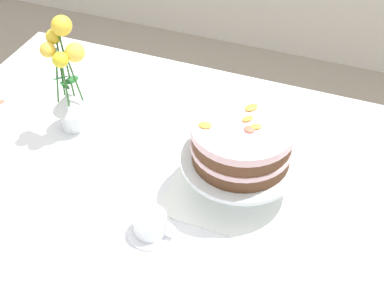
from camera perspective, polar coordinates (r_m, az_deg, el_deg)
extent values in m
cube|color=white|center=(1.41, -3.12, -3.50)|extent=(1.40, 1.00, 0.03)
cylinder|color=brown|center=(2.15, -13.30, 0.83)|extent=(0.06, 0.06, 0.71)
cylinder|color=brown|center=(1.89, 19.53, -7.77)|extent=(0.06, 0.06, 0.71)
cube|color=white|center=(1.36, 4.92, -4.48)|extent=(0.32, 0.32, 0.00)
cylinder|color=silver|center=(1.36, 4.94, -4.29)|extent=(0.11, 0.11, 0.01)
cylinder|color=silver|center=(1.33, 5.05, -3.02)|extent=(0.03, 0.03, 0.07)
cylinder|color=silver|center=(1.30, 5.16, -1.66)|extent=(0.29, 0.29, 0.01)
cylinder|color=brown|center=(1.28, 5.22, -0.88)|extent=(0.23, 0.23, 0.04)
cylinder|color=beige|center=(1.27, 5.29, -0.05)|extent=(0.24, 0.24, 0.01)
cylinder|color=brown|center=(1.25, 5.36, 0.80)|extent=(0.23, 0.23, 0.04)
cylinder|color=beige|center=(1.23, 5.44, 1.80)|extent=(0.24, 0.24, 0.02)
ellipsoid|color=yellow|center=(1.27, 6.32, 3.90)|extent=(0.04, 0.04, 0.01)
ellipsoid|color=yellow|center=(1.21, 1.41, 2.02)|extent=(0.03, 0.03, 0.01)
ellipsoid|color=yellow|center=(1.21, 6.80, 1.86)|extent=(0.03, 0.03, 0.01)
ellipsoid|color=orange|center=(1.23, 5.92, 2.67)|extent=(0.03, 0.03, 0.01)
ellipsoid|color=#E56B51|center=(1.21, 6.12, 1.59)|extent=(0.03, 0.03, 0.01)
cylinder|color=silver|center=(1.55, -12.57, 2.73)|extent=(0.07, 0.07, 0.07)
cone|color=silver|center=(1.51, -12.90, 4.47)|extent=(0.10, 0.10, 0.05)
cylinder|color=#2D6028|center=(1.46, -12.43, 6.98)|extent=(0.03, 0.01, 0.15)
sphere|color=yellow|center=(1.41, -12.33, 9.48)|extent=(0.05, 0.05, 0.05)
cylinder|color=#2D6028|center=(1.45, -13.20, 8.30)|extent=(0.01, 0.02, 0.22)
sphere|color=yellow|center=(1.40, -13.68, 12.12)|extent=(0.05, 0.05, 0.05)
ellipsoid|color=#236B2D|center=(1.48, -12.68, 6.65)|extent=(0.03, 0.05, 0.02)
cylinder|color=#2D6028|center=(1.47, -13.76, 7.80)|extent=(0.02, 0.01, 0.18)
sphere|color=yellow|center=(1.43, -14.51, 10.99)|extent=(0.04, 0.04, 0.04)
ellipsoid|color=#236B2D|center=(1.49, -13.36, 6.08)|extent=(0.05, 0.04, 0.01)
cylinder|color=#2D6028|center=(1.46, -14.14, 7.03)|extent=(0.02, 0.02, 0.16)
sphere|color=yellow|center=(1.42, -15.10, 9.64)|extent=(0.04, 0.04, 0.04)
ellipsoid|color=#236B2D|center=(1.46, -13.80, 6.83)|extent=(0.04, 0.04, 0.02)
cylinder|color=#2D6028|center=(1.45, -13.35, 6.50)|extent=(0.02, 0.02, 0.15)
sphere|color=yellow|center=(1.40, -13.81, 8.69)|extent=(0.04, 0.04, 0.04)
cylinder|color=white|center=(1.26, -4.40, -9.21)|extent=(0.11, 0.11, 0.01)
cylinder|color=white|center=(1.24, -4.46, -8.40)|extent=(0.08, 0.08, 0.05)
torus|color=white|center=(1.23, -2.36, -8.98)|extent=(0.03, 0.01, 0.03)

